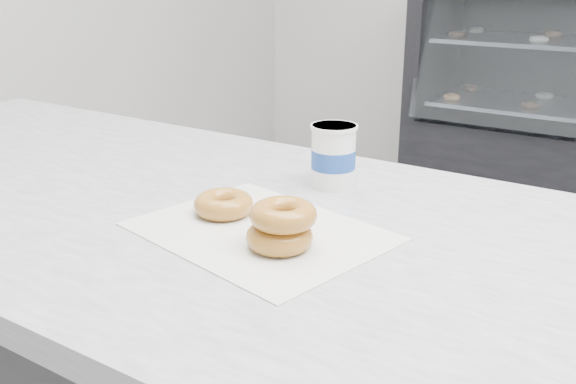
# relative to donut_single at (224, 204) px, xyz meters

# --- Properties ---
(wax_paper) EXTENTS (0.39, 0.32, 0.00)m
(wax_paper) POSITION_rel_donut_single_xyz_m (0.08, -0.02, -0.02)
(wax_paper) COLOR silver
(wax_paper) RESTS_ON counter
(donut_single) EXTENTS (0.09, 0.09, 0.03)m
(donut_single) POSITION_rel_donut_single_xyz_m (0.00, 0.00, 0.00)
(donut_single) COLOR #B48B31
(donut_single) RESTS_ON wax_paper
(donut_stack) EXTENTS (0.09, 0.09, 0.06)m
(donut_stack) POSITION_rel_donut_single_xyz_m (0.14, -0.05, 0.02)
(donut_stack) COLOR #B48B31
(donut_stack) RESTS_ON wax_paper
(coffee_cup) EXTENTS (0.08, 0.08, 0.11)m
(coffee_cup) POSITION_rel_donut_single_xyz_m (0.07, 0.21, 0.04)
(coffee_cup) COLOR white
(coffee_cup) RESTS_ON counter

